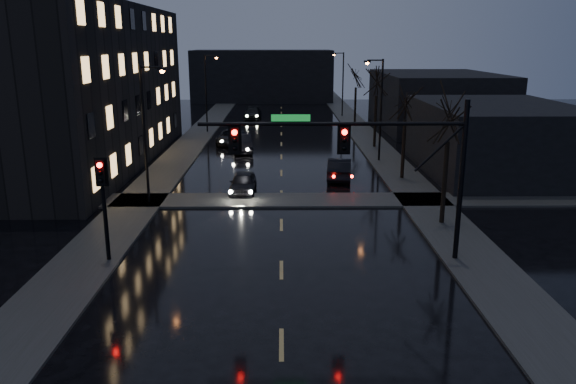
{
  "coord_description": "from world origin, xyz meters",
  "views": [
    {
      "loc": [
        0.02,
        -13.87,
        9.25
      ],
      "look_at": [
        0.28,
        8.69,
        3.2
      ],
      "focal_mm": 35.0,
      "sensor_mm": 36.0,
      "label": 1
    }
  ],
  "objects_px": {
    "oncoming_car_b": "(242,144)",
    "oncoming_car_d": "(253,113)",
    "lead_car": "(339,169)",
    "oncoming_car_c": "(231,137)",
    "oncoming_car_a": "(243,183)"
  },
  "relations": [
    {
      "from": "oncoming_car_a",
      "to": "oncoming_car_c",
      "type": "distance_m",
      "value": 17.66
    },
    {
      "from": "oncoming_car_d",
      "to": "oncoming_car_c",
      "type": "bearing_deg",
      "value": -90.67
    },
    {
      "from": "oncoming_car_a",
      "to": "lead_car",
      "type": "bearing_deg",
      "value": 30.65
    },
    {
      "from": "oncoming_car_b",
      "to": "oncoming_car_d",
      "type": "relative_size",
      "value": 0.95
    },
    {
      "from": "oncoming_car_a",
      "to": "oncoming_car_b",
      "type": "height_order",
      "value": "oncoming_car_b"
    },
    {
      "from": "oncoming_car_c",
      "to": "oncoming_car_d",
      "type": "relative_size",
      "value": 1.01
    },
    {
      "from": "lead_car",
      "to": "oncoming_car_d",
      "type": "bearing_deg",
      "value": -69.62
    },
    {
      "from": "oncoming_car_a",
      "to": "oncoming_car_d",
      "type": "height_order",
      "value": "oncoming_car_d"
    },
    {
      "from": "oncoming_car_a",
      "to": "oncoming_car_b",
      "type": "xyz_separation_m",
      "value": [
        -0.98,
        13.63,
        0.08
      ]
    },
    {
      "from": "oncoming_car_b",
      "to": "oncoming_car_d",
      "type": "xyz_separation_m",
      "value": [
        -0.15,
        21.79,
        -0.05
      ]
    },
    {
      "from": "oncoming_car_d",
      "to": "lead_car",
      "type": "bearing_deg",
      "value": -73.46
    },
    {
      "from": "oncoming_car_c",
      "to": "oncoming_car_d",
      "type": "distance_m",
      "value": 17.95
    },
    {
      "from": "oncoming_car_b",
      "to": "oncoming_car_c",
      "type": "bearing_deg",
      "value": 101.33
    },
    {
      "from": "oncoming_car_d",
      "to": "oncoming_car_a",
      "type": "bearing_deg",
      "value": -85.08
    },
    {
      "from": "oncoming_car_a",
      "to": "oncoming_car_b",
      "type": "bearing_deg",
      "value": 95.17
    }
  ]
}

